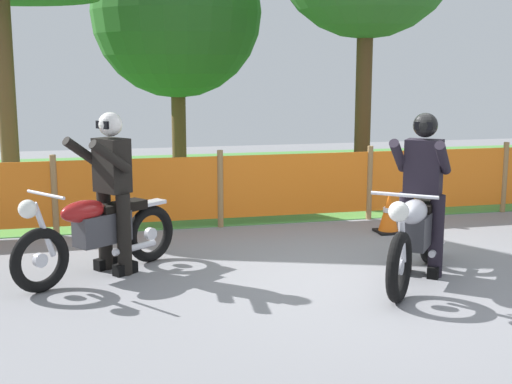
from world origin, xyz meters
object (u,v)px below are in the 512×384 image
(motorcycle_lead, at_px, (417,234))
(traffic_cone, at_px, (389,213))
(rider_trailing, at_px, (111,187))
(motorcycle_trailing, at_px, (98,232))
(rider_lead, at_px, (423,185))

(motorcycle_lead, bearing_deg, traffic_cone, -158.40)
(motorcycle_lead, bearing_deg, rider_trailing, -70.64)
(motorcycle_lead, distance_m, motorcycle_trailing, 3.25)
(motorcycle_trailing, distance_m, rider_lead, 3.38)
(motorcycle_trailing, relative_size, rider_trailing, 1.00)
(rider_lead, bearing_deg, traffic_cone, -155.84)
(rider_trailing, xyz_separation_m, traffic_cone, (3.56, 0.96, -0.66))
(rider_lead, xyz_separation_m, traffic_cone, (0.45, 1.79, -0.69))
(rider_trailing, bearing_deg, motorcycle_lead, 124.76)
(rider_lead, relative_size, traffic_cone, 3.19)
(rider_lead, height_order, traffic_cone, rider_lead)
(rider_trailing, distance_m, traffic_cone, 3.75)
(traffic_cone, bearing_deg, rider_trailing, -164.86)
(motorcycle_trailing, bearing_deg, rider_lead, 131.29)
(motorcycle_lead, xyz_separation_m, rider_lead, (0.14, 0.18, 0.47))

